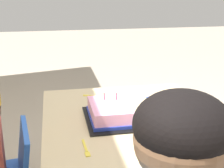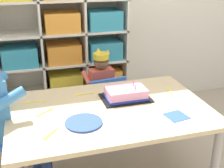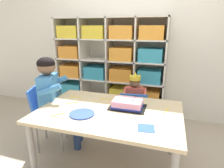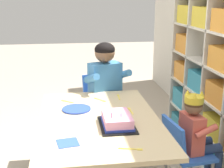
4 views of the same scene
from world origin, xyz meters
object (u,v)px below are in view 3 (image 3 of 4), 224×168
Objects in this scene: birthday_cake_on_tray at (128,104)px; paper_plate_stack at (82,114)px; classroom_chair_adult_side at (46,110)px; fork_near_cake_tray at (57,115)px; fork_by_napkin at (75,97)px; activity_table at (109,117)px; fork_at_table_front_edge at (73,103)px; child_with_crown at (135,96)px; fork_beside_plate_stack at (106,99)px; classroom_chair_blue at (134,109)px; fork_near_child_seat at (166,111)px; adult_helper_seated at (55,93)px.

birthday_cake_on_tray reaches higher than paper_plate_stack.
classroom_chair_adult_side reaches higher than fork_near_cake_tray.
paper_plate_stack is at bearing -50.58° from fork_by_napkin.
birthday_cake_on_tray reaches higher than activity_table.
fork_near_cake_tray is at bearing 51.76° from fork_at_table_front_edge.
paper_plate_stack is at bearing 62.95° from child_with_crown.
fork_beside_plate_stack and fork_by_napkin have the same top height.
classroom_chair_adult_side is at bearing 155.16° from paper_plate_stack.
fork_near_child_seat reaches higher than classroom_chair_blue.
activity_table is 3.83× the size of birthday_cake_on_tray.
fork_near_cake_tray is (-0.29, -0.49, 0.00)m from fork_beside_plate_stack.
fork_by_napkin is at bearing -91.57° from adult_helper_seated.
classroom_chair_adult_side is (-0.81, 0.12, -0.09)m from activity_table.
child_with_crown is 1.00m from adult_helper_seated.
paper_plate_stack is (-0.20, -0.16, 0.07)m from activity_table.
activity_table is 1.81× the size of classroom_chair_adult_side.
classroom_chair_adult_side is at bearing -171.20° from fork_beside_plate_stack.
paper_plate_stack is at bearing -134.08° from classroom_chair_adult_side.
fork_near_child_seat is 0.97× the size of fork_by_napkin.
birthday_cake_on_tray reaches higher than fork_near_child_seat.
fork_by_napkin is (-0.06, 0.46, 0.00)m from fork_near_cake_tray.
classroom_chair_adult_side is at bearing 88.41° from fork_near_cake_tray.
classroom_chair_blue is 1.77× the size of birthday_cake_on_tray.
child_with_crown reaches higher than fork_near_cake_tray.
fork_near_child_seat is (0.41, -0.58, 0.10)m from child_with_crown.
fork_beside_plate_stack is at bearing 55.82° from child_with_crown.
adult_helper_seated is 0.58m from paper_plate_stack.
child_with_crown is at bearing 81.21° from activity_table.
fork_beside_plate_stack and fork_at_table_front_edge have the same top height.
adult_helper_seated reaches higher than classroom_chair_adult_side.
fork_near_cake_tray is at bearing -53.33° from fork_near_child_seat.
fork_beside_plate_stack is 1.33× the size of fork_near_cake_tray.
child_with_crown is 5.78× the size of fork_beside_plate_stack.
paper_plate_stack reaches higher than fork_by_napkin.
classroom_chair_blue is at bearing 37.09° from fork_by_napkin.
child_with_crown is at bearing -130.43° from fork_near_child_seat.
classroom_chair_adult_side is (-0.93, -0.50, 0.09)m from classroom_chair_blue.
classroom_chair_adult_side is 6.12× the size of fork_at_table_front_edge.
fork_near_cake_tray is at bearing -78.07° from fork_by_napkin.
fork_near_child_seat reaches higher than activity_table.
fork_near_child_seat is at bearing -0.76° from fork_by_napkin.
birthday_cake_on_tray is 0.64m from fork_by_napkin.
birthday_cake_on_tray is at bearing 86.59° from child_with_crown.
activity_table is 0.72m from adult_helper_seated.
birthday_cake_on_tray is (0.85, -0.05, -0.01)m from adult_helper_seated.
fork_by_napkin is at bearing -80.12° from fork_near_child_seat.
paper_plate_stack is 1.60× the size of fork_near_child_seat.
fork_beside_plate_stack is (0.57, 0.10, -0.05)m from adult_helper_seated.
fork_by_napkin is (-1.00, 0.08, 0.00)m from fork_near_child_seat.
birthday_cake_on_tray is 2.44× the size of fork_near_child_seat.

